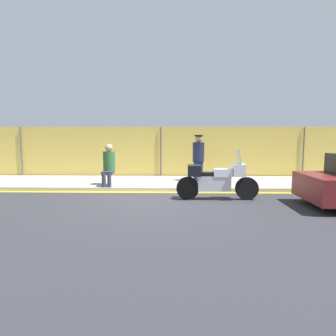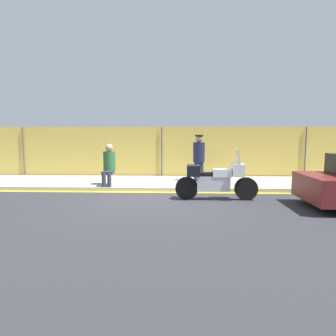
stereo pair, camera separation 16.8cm
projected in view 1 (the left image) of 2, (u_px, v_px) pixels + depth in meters
name	position (u px, v px, depth m)	size (l,w,h in m)	color
ground_plane	(154.00, 200.00, 8.38)	(120.00, 120.00, 0.00)	#2D2D33
sidewalk	(159.00, 183.00, 11.02)	(43.27, 2.86, 0.13)	#9E9E99
curb_paint_stripe	(156.00, 192.00, 9.52)	(43.27, 0.18, 0.01)	gold
storefront_fence	(161.00, 153.00, 12.42)	(41.11, 0.17, 2.15)	gold
motorcycle	(216.00, 179.00, 8.43)	(2.31, 0.52, 1.44)	black
officer_standing	(198.00, 158.00, 10.95)	(0.42, 0.42, 1.70)	#191E38
person_seated_on_curb	(109.00, 163.00, 10.04)	(0.41, 0.72, 1.39)	#2D3342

